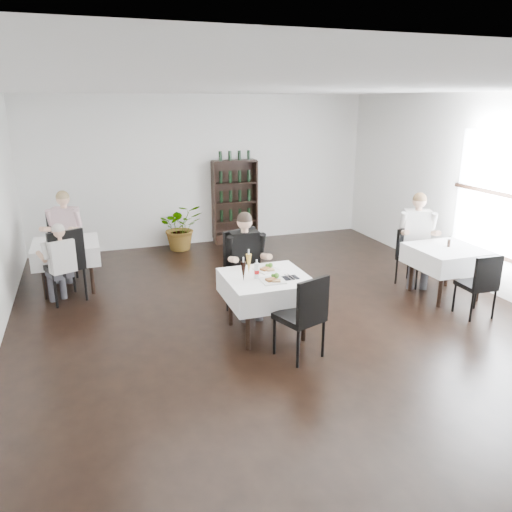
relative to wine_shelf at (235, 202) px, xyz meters
The scene contains 24 objects.
room_shell 4.40m from the wine_shelf, 97.92° to the right, with size 9.00×9.00×9.00m.
window_right 5.23m from the wine_shelf, 56.29° to the right, with size 0.06×2.30×1.85m.
wine_shelf is the anchor object (origin of this frame).
main_table 4.41m from the wine_shelf, 101.78° to the right, with size 1.03×1.03×0.77m.
left_table 3.77m from the wine_shelf, 151.20° to the right, with size 0.98×0.98×0.77m.
right_table 4.54m from the wine_shelf, 62.38° to the right, with size 0.98×0.98×0.77m.
potted_tree 1.26m from the wine_shelf, behind, with size 0.84×0.73×0.93m, color #21501B.
main_chair_far 3.65m from the wine_shelf, 104.48° to the right, with size 0.68×0.69×1.16m.
main_chair_near 5.15m from the wine_shelf, 98.10° to the right, with size 0.59×0.59×1.01m.
left_chair_far 3.52m from the wine_shelf, 163.92° to the right, with size 0.56×0.56×1.10m.
left_chair_near 4.08m from the wine_shelf, 144.41° to the right, with size 0.67×0.67×1.12m.
right_chair_far 3.88m from the wine_shelf, 59.88° to the right, with size 0.55×0.55×0.91m.
right_chair_near 5.24m from the wine_shelf, 67.36° to the right, with size 0.43×0.44×0.91m.
diner_main 3.76m from the wine_shelf, 104.52° to the right, with size 0.55×0.55×1.44m.
diner_left_far 3.54m from the wine_shelf, 159.58° to the right, with size 0.64×0.68×1.47m.
diner_left_near 4.18m from the wine_shelf, 143.67° to the right, with size 0.55×0.58×1.24m.
diner_right_far 3.94m from the wine_shelf, 58.98° to the right, with size 0.67×0.70×1.49m.
plate_far 4.19m from the wine_shelf, 101.16° to the right, with size 0.34×0.34×0.08m.
plate_near 4.60m from the wine_shelf, 101.09° to the right, with size 0.29×0.29×0.09m.
pilsner_dark 4.56m from the wine_shelf, 105.57° to the right, with size 0.07×0.07×0.30m.
pilsner_lager 4.30m from the wine_shelf, 104.53° to the right, with size 0.08×0.08×0.32m.
coke_bottle 4.47m from the wine_shelf, 103.42° to the right, with size 0.06×0.06×0.24m.
napkin_cutlery 4.52m from the wine_shelf, 98.24° to the right, with size 0.20×0.22×0.02m.
pepper_mill 4.52m from the wine_shelf, 61.65° to the right, with size 0.05×0.05×0.11m, color black.
Camera 1 is at (-2.35, -5.50, 2.86)m, focal length 35.00 mm.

